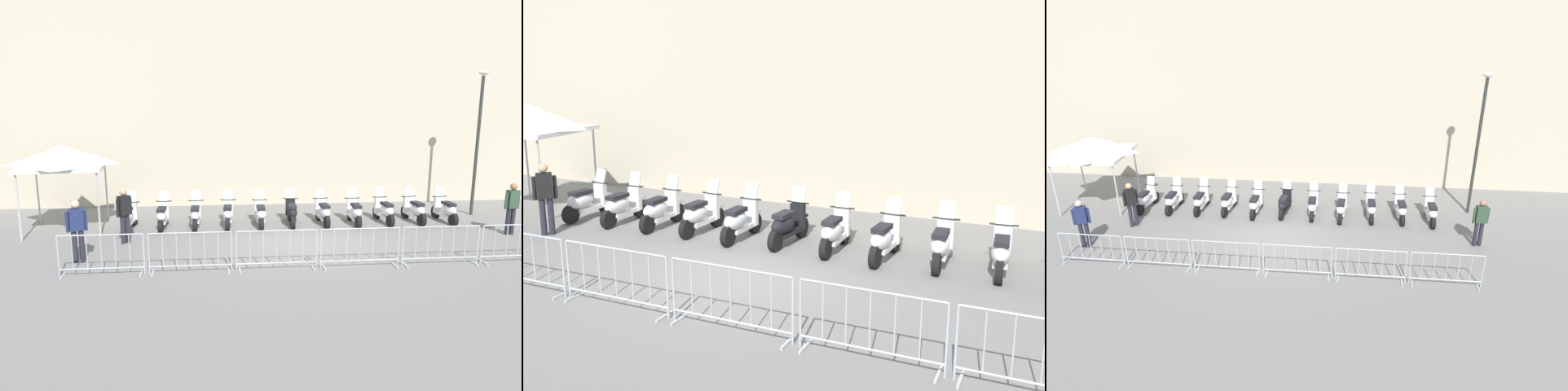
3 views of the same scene
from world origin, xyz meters
The scene contains 18 objects.
ground_plane centered at (0.00, 0.00, 0.00)m, with size 120.00×120.00×0.00m, color slate.
building_facade centered at (0.97, 7.08, 5.16)m, with size 28.00×2.40×10.32m, color beige.
motorcycle_0 centered at (-5.36, 2.90, 0.45)m, with size 0.68×1.71×1.24m.
motorcycle_1 centered at (-4.22, 2.79, 0.45)m, with size 0.61×1.72×1.24m.
motorcycle_2 centered at (-3.09, 2.68, 0.45)m, with size 0.60×1.72×1.24m.
motorcycle_3 centered at (-1.96, 2.56, 0.45)m, with size 0.66×1.72×1.24m.
motorcycle_4 centered at (-0.84, 2.31, 0.45)m, with size 0.63×1.72×1.24m.
motorcycle_5 centered at (0.31, 2.29, 0.45)m, with size 0.68×1.71×1.24m.
motorcycle_6 centered at (1.44, 2.08, 0.45)m, with size 0.59×1.72×1.24m.
motorcycle_7 centered at (2.55, 1.83, 0.45)m, with size 0.66×1.72×1.24m.
motorcycle_8 centered at (3.70, 1.79, 0.45)m, with size 0.56×1.73×1.24m.
motorcycle_9 centered at (4.83, 1.64, 0.45)m, with size 0.56×1.73×1.24m.
barrier_segment_2 centered at (-1.39, -1.98, 0.53)m, with size 2.11×0.70×1.07m.
barrier_segment_3 centered at (0.80, -2.28, 0.53)m, with size 2.11×0.70×1.07m.
barrier_segment_4 centered at (2.99, -2.58, 0.53)m, with size 2.11×0.70×1.07m.
barrier_segment_5 centered at (5.18, -2.88, 0.53)m, with size 2.11×0.70×1.07m.
officer_near_row_end centered at (-5.37, 1.35, 0.98)m, with size 0.45×0.40×1.73m.
canopy_tent centered at (-7.41, 3.47, 2.52)m, with size 2.64×2.64×2.91m.
Camera 2 is at (4.20, -10.41, 4.15)m, focal length 42.31 mm.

